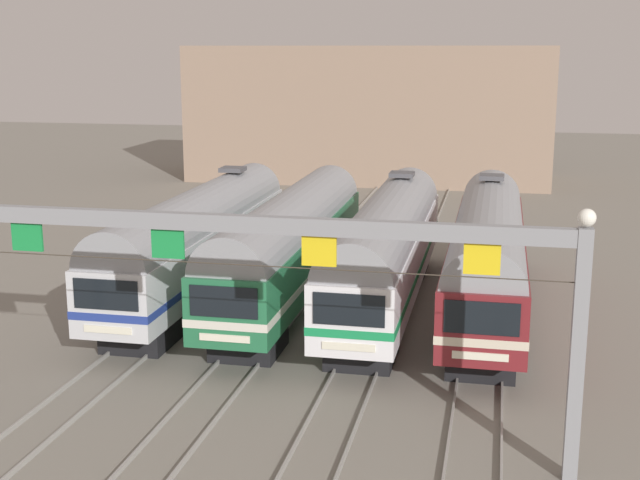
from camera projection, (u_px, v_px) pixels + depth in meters
ground_plane at (338, 306)px, 36.43m from camera, size 160.00×160.00×0.00m
track_bed at (389, 225)px, 52.65m from camera, size 13.75×70.00×0.15m
commuter_train_silver at (198, 237)px, 37.07m from camera, size 2.88×18.06×5.05m
commuter_train_green at (290, 242)px, 36.25m from camera, size 2.88×18.06×4.77m
commuter_train_white at (387, 246)px, 35.43m from camera, size 2.88×18.06×5.05m
commuter_train_maroon at (488, 251)px, 34.61m from camera, size 2.88×18.06×5.05m
catenary_gantry at (243, 266)px, 22.42m from camera, size 17.49×0.44×6.97m
maintenance_building at (370, 113)px, 70.48m from camera, size 28.85×10.00×10.80m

